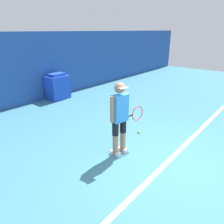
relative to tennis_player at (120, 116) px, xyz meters
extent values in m
plane|color=teal|center=(0.21, -1.16, -0.89)|extent=(24.00, 24.00, 0.00)
cube|color=#234C99|center=(0.21, 4.74, 0.37)|extent=(24.00, 0.10, 2.52)
cube|color=white|center=(0.21, -1.00, -0.88)|extent=(21.60, 0.10, 0.01)
cylinder|color=#A37556|center=(-0.12, 0.02, -0.65)|extent=(0.12, 0.12, 0.48)
cylinder|color=black|center=(-0.12, 0.02, -0.26)|extent=(0.14, 0.14, 0.30)
cube|color=white|center=(-0.12, 0.02, -0.85)|extent=(0.10, 0.24, 0.08)
cylinder|color=#A37556|center=(0.09, -0.02, -0.65)|extent=(0.12, 0.12, 0.48)
cylinder|color=black|center=(0.09, -0.02, -0.26)|extent=(0.14, 0.14, 0.30)
cube|color=white|center=(0.09, -0.02, -0.85)|extent=(0.10, 0.24, 0.08)
cube|color=#338CE0|center=(-0.01, 0.00, 0.18)|extent=(0.37, 0.26, 0.57)
sphere|color=#A37556|center=(-0.01, 0.00, 0.60)|extent=(0.22, 0.22, 0.22)
cube|color=white|center=(-0.03, -0.10, 0.62)|extent=(0.20, 0.15, 0.02)
cylinder|color=#A37556|center=(-0.21, 0.04, 0.19)|extent=(0.09, 0.09, 0.54)
cylinder|color=#A37556|center=(0.18, -0.03, 0.19)|extent=(0.09, 0.09, 0.54)
cylinder|color=black|center=(0.27, -0.05, -0.08)|extent=(0.19, 0.07, 0.03)
torus|color=red|center=(0.52, -0.10, -0.08)|extent=(0.34, 0.08, 0.34)
sphere|color=#D1E533|center=(1.12, 0.21, -0.85)|extent=(0.07, 0.07, 0.07)
cube|color=blue|center=(1.73, 4.36, -0.43)|extent=(0.82, 0.57, 0.91)
cube|color=blue|center=(1.73, 4.36, 0.07)|extent=(0.58, 0.40, 0.10)
camera|label=1|loc=(-3.38, -2.54, 1.69)|focal=35.00mm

